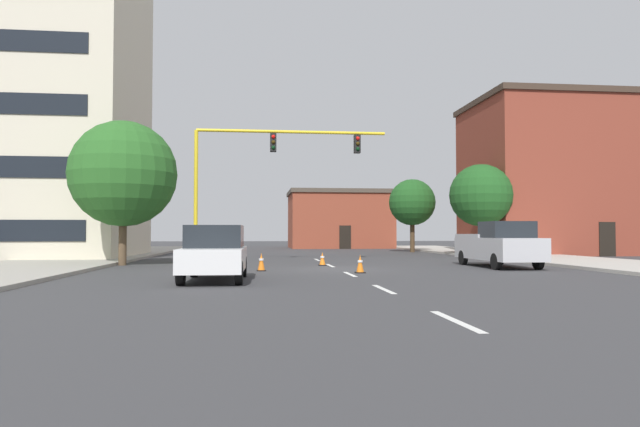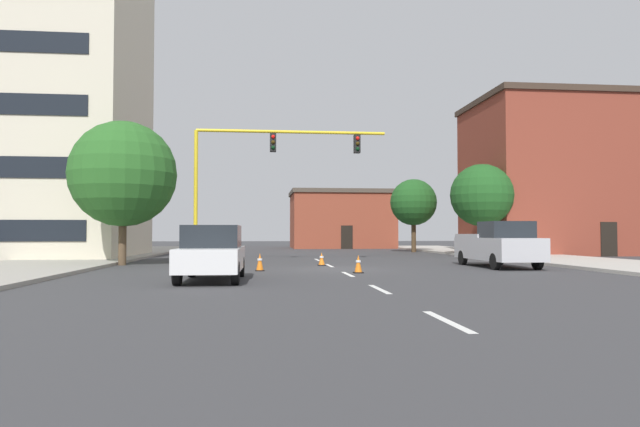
# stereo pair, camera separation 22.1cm
# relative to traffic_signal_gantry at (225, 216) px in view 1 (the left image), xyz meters

# --- Properties ---
(ground_plane) EXTENTS (160.00, 160.00, 0.00)m
(ground_plane) POSITION_rel_traffic_signal_gantry_xyz_m (4.98, -5.87, -2.34)
(ground_plane) COLOR #38383A
(sidewalk_left) EXTENTS (6.00, 56.00, 0.14)m
(sidewalk_left) POSITION_rel_traffic_signal_gantry_xyz_m (-7.82, 2.13, -2.27)
(sidewalk_left) COLOR #9E998E
(sidewalk_left) RESTS_ON ground_plane
(sidewalk_right) EXTENTS (6.00, 56.00, 0.14)m
(sidewalk_right) POSITION_rel_traffic_signal_gantry_xyz_m (17.78, 2.13, -2.27)
(sidewalk_right) COLOR #B2ADA3
(sidewalk_right) RESTS_ON ground_plane
(lane_stripe_seg_0) EXTENTS (0.16, 2.40, 0.01)m
(lane_stripe_seg_0) POSITION_rel_traffic_signal_gantry_xyz_m (4.98, -19.87, -2.34)
(lane_stripe_seg_0) COLOR silver
(lane_stripe_seg_0) RESTS_ON ground_plane
(lane_stripe_seg_1) EXTENTS (0.16, 2.40, 0.01)m
(lane_stripe_seg_1) POSITION_rel_traffic_signal_gantry_xyz_m (4.98, -14.37, -2.34)
(lane_stripe_seg_1) COLOR silver
(lane_stripe_seg_1) RESTS_ON ground_plane
(lane_stripe_seg_2) EXTENTS (0.16, 2.40, 0.01)m
(lane_stripe_seg_2) POSITION_rel_traffic_signal_gantry_xyz_m (4.98, -8.87, -2.34)
(lane_stripe_seg_2) COLOR silver
(lane_stripe_seg_2) RESTS_ON ground_plane
(lane_stripe_seg_3) EXTENTS (0.16, 2.40, 0.01)m
(lane_stripe_seg_3) POSITION_rel_traffic_signal_gantry_xyz_m (4.98, -3.37, -2.34)
(lane_stripe_seg_3) COLOR silver
(lane_stripe_seg_3) RESTS_ON ground_plane
(lane_stripe_seg_4) EXTENTS (0.16, 2.40, 0.01)m
(lane_stripe_seg_4) POSITION_rel_traffic_signal_gantry_xyz_m (4.98, 2.13, -2.34)
(lane_stripe_seg_4) COLOR silver
(lane_stripe_seg_4) RESTS_ON ground_plane
(building_tall_left) EXTENTS (14.21, 11.50, 22.96)m
(building_tall_left) POSITION_rel_traffic_signal_gantry_xyz_m (-12.74, 6.47, 9.15)
(building_tall_left) COLOR beige
(building_tall_left) RESTS_ON ground_plane
(building_brick_center) EXTENTS (10.17, 8.01, 5.70)m
(building_brick_center) POSITION_rel_traffic_signal_gantry_xyz_m (9.88, 27.16, 0.52)
(building_brick_center) COLOR brown
(building_brick_center) RESTS_ON ground_plane
(building_row_right) EXTENTS (13.78, 9.10, 10.98)m
(building_row_right) POSITION_rel_traffic_signal_gantry_xyz_m (23.87, 9.08, 3.16)
(building_row_right) COLOR brown
(building_row_right) RESTS_ON ground_plane
(traffic_signal_gantry) EXTENTS (10.69, 1.20, 6.83)m
(traffic_signal_gantry) POSITION_rel_traffic_signal_gantry_xyz_m (0.00, 0.00, 0.00)
(traffic_signal_gantry) COLOR yellow
(traffic_signal_gantry) RESTS_ON ground_plane
(tree_right_mid) EXTENTS (3.97, 3.97, 5.89)m
(tree_right_mid) POSITION_rel_traffic_signal_gantry_xyz_m (15.84, 5.47, 1.55)
(tree_right_mid) COLOR #4C3823
(tree_right_mid) RESTS_ON ground_plane
(tree_right_far) EXTENTS (3.62, 3.62, 5.71)m
(tree_right_far) POSITION_rel_traffic_signal_gantry_xyz_m (13.70, 13.88, 1.54)
(tree_right_far) COLOR #4C3823
(tree_right_far) RESTS_ON ground_plane
(tree_left_near) EXTENTS (4.92, 4.92, 6.72)m
(tree_left_near) POSITION_rel_traffic_signal_gantry_xyz_m (-4.56, -2.12, 1.91)
(tree_left_near) COLOR brown
(tree_left_near) RESTS_ON ground_plane
(pickup_truck_silver) EXTENTS (2.03, 5.40, 1.99)m
(pickup_truck_silver) POSITION_rel_traffic_signal_gantry_xyz_m (12.18, -5.38, -1.37)
(pickup_truck_silver) COLOR #BCBCC1
(pickup_truck_silver) RESTS_ON ground_plane
(sedan_white_near_left) EXTENTS (1.93, 4.53, 1.74)m
(sedan_white_near_left) POSITION_rel_traffic_signal_gantry_xyz_m (0.31, -11.14, -1.45)
(sedan_white_near_left) COLOR white
(sedan_white_near_left) RESTS_ON ground_plane
(traffic_cone_roadside_a) EXTENTS (0.36, 0.36, 0.69)m
(traffic_cone_roadside_a) POSITION_rel_traffic_signal_gantry_xyz_m (5.47, -8.30, -2.00)
(traffic_cone_roadside_a) COLOR black
(traffic_cone_roadside_a) RESTS_ON ground_plane
(traffic_cone_roadside_b) EXTENTS (0.36, 0.36, 0.71)m
(traffic_cone_roadside_b) POSITION_rel_traffic_signal_gantry_xyz_m (1.80, -6.74, -1.99)
(traffic_cone_roadside_b) COLOR black
(traffic_cone_roadside_b) RESTS_ON ground_plane
(traffic_cone_roadside_c) EXTENTS (0.36, 0.36, 0.61)m
(traffic_cone_roadside_c) POSITION_rel_traffic_signal_gantry_xyz_m (4.63, -3.29, -2.04)
(traffic_cone_roadside_c) COLOR black
(traffic_cone_roadside_c) RESTS_ON ground_plane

